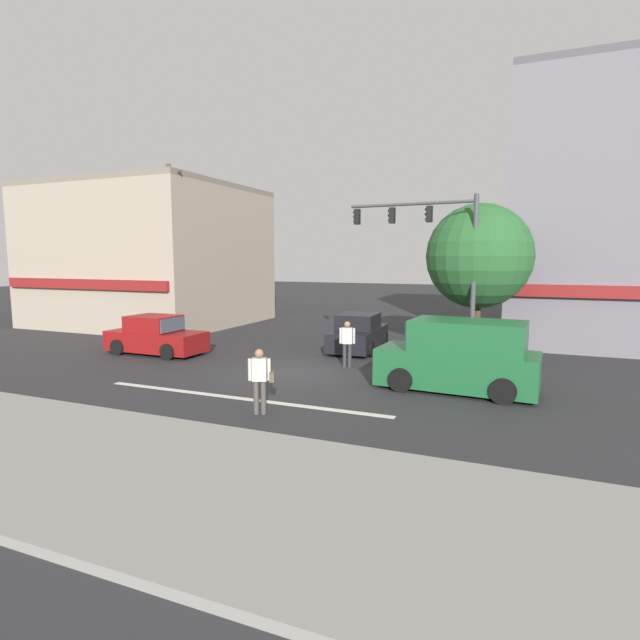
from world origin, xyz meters
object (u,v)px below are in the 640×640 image
(traffic_light_mast, at_px, (439,248))
(van_crossing_rightbound, at_px, (460,357))
(utility_pole_near_left, at_px, (171,250))
(sedan_parked_curbside, at_px, (359,334))
(pedestrian_foreground_with_bag, at_px, (260,377))
(street_tree, at_px, (479,256))
(pedestrian_mid_crossing, at_px, (347,341))
(sedan_approaching_near, at_px, (156,337))

(traffic_light_mast, xyz_separation_m, van_crossing_rightbound, (1.38, -4.03, -3.30))
(utility_pole_near_left, bearing_deg, traffic_light_mast, -2.61)
(sedan_parked_curbside, distance_m, pedestrian_foreground_with_bag, 9.41)
(utility_pole_near_left, xyz_separation_m, van_crossing_rightbound, (14.14, -4.61, -3.31))
(sedan_parked_curbside, height_order, pedestrian_foreground_with_bag, pedestrian_foreground_with_bag)
(utility_pole_near_left, xyz_separation_m, pedestrian_foreground_with_bag, (9.80, -8.86, -3.36))
(pedestrian_foreground_with_bag, bearing_deg, street_tree, 66.74)
(traffic_light_mast, height_order, van_crossing_rightbound, traffic_light_mast)
(street_tree, xyz_separation_m, pedestrian_foreground_with_bag, (-4.27, -9.94, -3.04))
(van_crossing_rightbound, bearing_deg, pedestrian_mid_crossing, 157.18)
(street_tree, distance_m, van_crossing_rightbound, 6.42)
(street_tree, height_order, pedestrian_foreground_with_bag, street_tree)
(utility_pole_near_left, height_order, van_crossing_rightbound, utility_pole_near_left)
(street_tree, bearing_deg, pedestrian_foreground_with_bag, -113.26)
(street_tree, height_order, sedan_parked_curbside, street_tree)
(street_tree, relative_size, pedestrian_foreground_with_bag, 3.62)
(van_crossing_rightbound, bearing_deg, sedan_approaching_near, 174.69)
(street_tree, relative_size, van_crossing_rightbound, 1.29)
(traffic_light_mast, xyz_separation_m, sedan_parked_curbside, (-3.45, 1.11, -3.59))
(street_tree, relative_size, sedan_parked_curbside, 1.45)
(traffic_light_mast, bearing_deg, utility_pole_near_left, 177.39)
(van_crossing_rightbound, relative_size, pedestrian_mid_crossing, 2.82)
(van_crossing_rightbound, xyz_separation_m, sedan_approaching_near, (-12.27, 1.14, -0.29))
(utility_pole_near_left, relative_size, van_crossing_rightbound, 1.77)
(utility_pole_near_left, bearing_deg, pedestrian_foreground_with_bag, -42.11)
(traffic_light_mast, relative_size, sedan_parked_curbside, 1.48)
(sedan_approaching_near, xyz_separation_m, pedestrian_mid_crossing, (8.12, 0.61, 0.24))
(sedan_parked_curbside, distance_m, van_crossing_rightbound, 7.06)
(utility_pole_near_left, distance_m, van_crossing_rightbound, 15.24)
(utility_pole_near_left, height_order, sedan_approaching_near, utility_pole_near_left)
(street_tree, height_order, traffic_light_mast, traffic_light_mast)
(sedan_parked_curbside, bearing_deg, street_tree, 6.54)
(sedan_parked_curbside, relative_size, van_crossing_rightbound, 0.89)
(utility_pole_near_left, relative_size, sedan_approaching_near, 2.02)
(traffic_light_mast, relative_size, pedestrian_mid_crossing, 3.71)
(street_tree, xyz_separation_m, sedan_approaching_near, (-12.20, -4.55, -3.28))
(sedan_parked_curbside, xyz_separation_m, sedan_approaching_near, (-7.44, -4.00, 0.00))
(traffic_light_mast, height_order, sedan_parked_curbside, traffic_light_mast)
(traffic_light_mast, xyz_separation_m, sedan_approaching_near, (-10.89, -2.89, -3.59))
(street_tree, distance_m, traffic_light_mast, 2.14)
(pedestrian_mid_crossing, bearing_deg, utility_pole_near_left, 164.01)
(utility_pole_near_left, distance_m, pedestrian_mid_crossing, 10.92)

